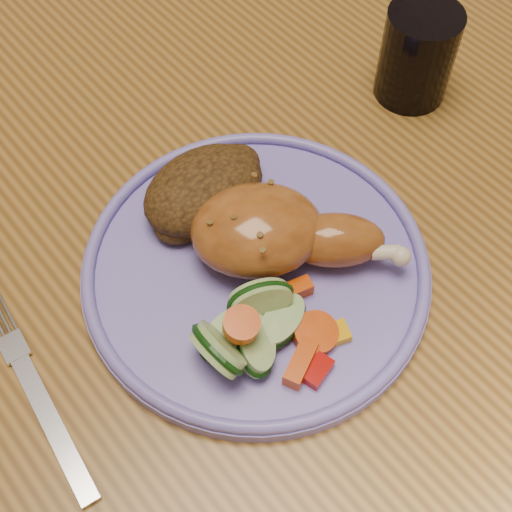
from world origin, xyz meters
The scene contains 9 objects.
ground centered at (0.00, 0.00, 0.00)m, with size 4.00×4.00×0.00m, color brown.
dining_table centered at (0.00, 0.00, 0.67)m, with size 0.90×1.40×0.75m.
plate centered at (-0.01, -0.12, 0.76)m, with size 0.27×0.27×0.01m, color #7065C6.
plate_rim centered at (-0.01, -0.12, 0.77)m, with size 0.27×0.27×0.01m, color #7065C6.
chicken_leg centered at (0.01, -0.12, 0.79)m, with size 0.15×0.15×0.05m.
rice_pilaf centered at (0.00, -0.05, 0.78)m, with size 0.11×0.08×0.05m.
vegetable_pile centered at (-0.05, -0.17, 0.78)m, with size 0.11×0.10×0.05m.
fork centered at (-0.20, -0.10, 0.75)m, with size 0.04×0.17×0.00m.
drinking_glass centered at (0.23, -0.06, 0.79)m, with size 0.07×0.07×0.09m, color black.
Camera 1 is at (-0.20, -0.35, 1.23)m, focal length 50.00 mm.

